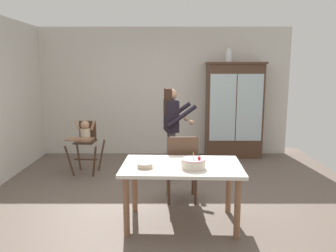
{
  "coord_description": "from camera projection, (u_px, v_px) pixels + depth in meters",
  "views": [
    {
      "loc": [
        0.09,
        -4.54,
        1.87
      ],
      "look_at": [
        0.07,
        0.7,
        0.95
      ],
      "focal_mm": 35.75,
      "sensor_mm": 36.0,
      "label": 1
    }
  ],
  "objects": [
    {
      "name": "adult_person",
      "position": [
        173.0,
        122.0,
        5.57
      ],
      "size": [
        0.57,
        0.55,
        1.53
      ],
      "rotation": [
        0.0,
        0.0,
        1.75
      ],
      "color": "#47474C",
      "rests_on": "ground_plane"
    },
    {
      "name": "wall_back",
      "position": [
        165.0,
        92.0,
        7.15
      ],
      "size": [
        5.32,
        0.06,
        2.7
      ],
      "primitive_type": "cube",
      "color": "beige",
      "rests_on": "ground_plane"
    },
    {
      "name": "china_cabinet",
      "position": [
        235.0,
        110.0,
        6.95
      ],
      "size": [
        1.2,
        0.48,
        1.98
      ],
      "color": "#4C3323",
      "rests_on": "ground_plane"
    },
    {
      "name": "high_chair_with_toddler",
      "position": [
        87.0,
        137.0,
        5.9
      ],
      "size": [
        0.62,
        0.72,
        0.95
      ],
      "rotation": [
        0.0,
        0.0,
        -0.08
      ],
      "color": "#4C3323",
      "rests_on": "ground_plane"
    },
    {
      "name": "ground_plane",
      "position": [
        163.0,
        200.0,
        4.8
      ],
      "size": [
        6.24,
        6.24,
        0.0
      ],
      "primitive_type": "plane",
      "color": "#66564C"
    },
    {
      "name": "dining_chair_far_side",
      "position": [
        183.0,
        164.0,
        4.61
      ],
      "size": [
        0.45,
        0.45,
        0.96
      ],
      "rotation": [
        0.0,
        0.0,
        3.17
      ],
      "color": "#4C3323",
      "rests_on": "ground_plane"
    },
    {
      "name": "birthday_cake",
      "position": [
        195.0,
        163.0,
        3.8
      ],
      "size": [
        0.28,
        0.28,
        0.19
      ],
      "color": "beige",
      "rests_on": "dining_table"
    },
    {
      "name": "dining_table",
      "position": [
        183.0,
        173.0,
        3.96
      ],
      "size": [
        1.43,
        0.91,
        0.74
      ],
      "color": "silver",
      "rests_on": "ground_plane"
    },
    {
      "name": "ceramic_vase",
      "position": [
        230.0,
        56.0,
        6.76
      ],
      "size": [
        0.13,
        0.13,
        0.27
      ],
      "color": "white",
      "rests_on": "china_cabinet"
    },
    {
      "name": "serving_bowl",
      "position": [
        146.0,
        165.0,
        3.82
      ],
      "size": [
        0.18,
        0.18,
        0.05
      ],
      "primitive_type": "cylinder",
      "color": "#C6AD93",
      "rests_on": "dining_table"
    }
  ]
}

